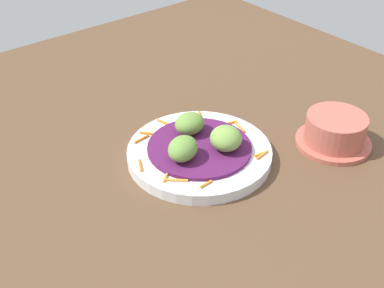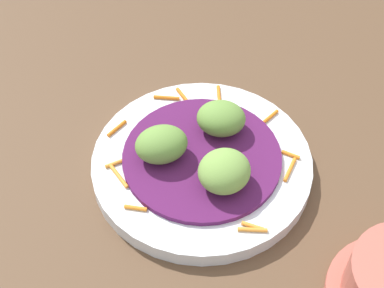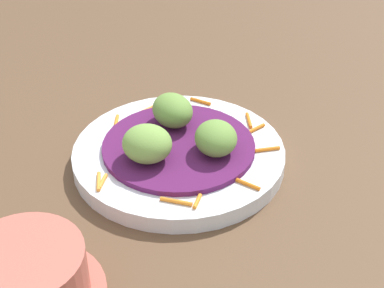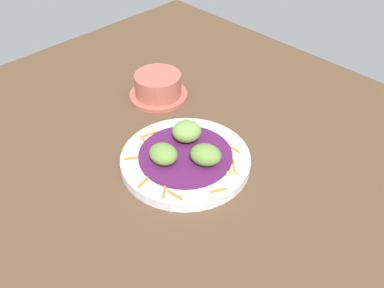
% 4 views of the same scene
% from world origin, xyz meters
% --- Properties ---
extents(table_surface, '(1.10, 1.10, 0.02)m').
position_xyz_m(table_surface, '(0.00, 0.00, 0.01)').
color(table_surface, brown).
rests_on(table_surface, ground).
extents(main_plate, '(0.23, 0.23, 0.02)m').
position_xyz_m(main_plate, '(-0.02, -0.04, 0.03)').
color(main_plate, silver).
rests_on(main_plate, table_surface).
extents(cabbage_bed, '(0.17, 0.17, 0.01)m').
position_xyz_m(cabbage_bed, '(-0.02, -0.04, 0.04)').
color(cabbage_bed, '#51194C').
rests_on(cabbage_bed, main_plate).
extents(carrot_garnish, '(0.21, 0.19, 0.00)m').
position_xyz_m(carrot_garnish, '(-0.02, -0.03, 0.04)').
color(carrot_garnish, orange).
rests_on(carrot_garnish, main_plate).
extents(guac_scoop_left, '(0.07, 0.07, 0.04)m').
position_xyz_m(guac_scoop_left, '(0.01, -0.07, 0.06)').
color(guac_scoop_left, '#759E47').
rests_on(guac_scoop_left, cabbage_bed).
extents(guac_scoop_center, '(0.06, 0.05, 0.03)m').
position_xyz_m(guac_scoop_center, '(-0.01, -0.00, 0.06)').
color(guac_scoop_center, olive).
rests_on(guac_scoop_center, cabbage_bed).
extents(guac_scoop_right, '(0.07, 0.06, 0.04)m').
position_xyz_m(guac_scoop_right, '(-0.06, -0.05, 0.06)').
color(guac_scoop_right, olive).
rests_on(guac_scoop_right, cabbage_bed).
extents(terracotta_bowl, '(0.13, 0.13, 0.05)m').
position_xyz_m(terracotta_bowl, '(0.18, -0.15, 0.05)').
color(terracotta_bowl, '#B75B4C').
rests_on(terracotta_bowl, table_surface).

